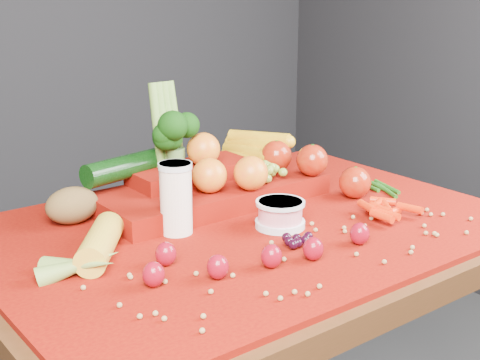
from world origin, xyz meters
TOP-DOWN VIEW (x-y plane):
  - table at (0.00, 0.00)m, footprint 1.10×0.80m
  - red_cloth at (0.00, 0.00)m, footprint 1.05×0.75m
  - milk_glass at (-0.14, 0.04)m, footprint 0.07×0.07m
  - yogurt_bowl at (0.04, -0.06)m, footprint 0.10×0.10m
  - strawberry_scatter at (-0.13, -0.17)m, footprint 0.44×0.18m
  - dark_grape_cluster at (0.00, -0.16)m, footprint 0.06×0.05m
  - soybean_scatter at (0.00, -0.20)m, footprint 0.84×0.24m
  - corn_ear at (-0.36, -0.01)m, footprint 0.27×0.26m
  - potato at (-0.28, 0.22)m, footprint 0.11×0.08m
  - baby_carrot_pile at (0.25, -0.15)m, footprint 0.18×0.17m
  - green_bean_pile at (0.40, -0.01)m, footprint 0.14×0.12m
  - produce_mound at (0.04, 0.16)m, footprint 0.59×0.36m

SIDE VIEW (x-z plane):
  - table at x=0.00m, z-range 0.28..1.03m
  - red_cloth at x=0.00m, z-range 0.75..0.76m
  - soybean_scatter at x=0.00m, z-range 0.76..0.77m
  - green_bean_pile at x=0.40m, z-range 0.76..0.77m
  - dark_grape_cluster at x=0.00m, z-range 0.76..0.79m
  - baby_carrot_pile at x=0.25m, z-range 0.76..0.79m
  - corn_ear at x=-0.36m, z-range 0.76..0.81m
  - strawberry_scatter at x=-0.13m, z-range 0.76..0.81m
  - yogurt_bowl at x=0.04m, z-range 0.76..0.82m
  - potato at x=-0.28m, z-range 0.76..0.84m
  - produce_mound at x=0.04m, z-range 0.69..0.95m
  - milk_glass at x=-0.14m, z-range 0.77..0.91m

